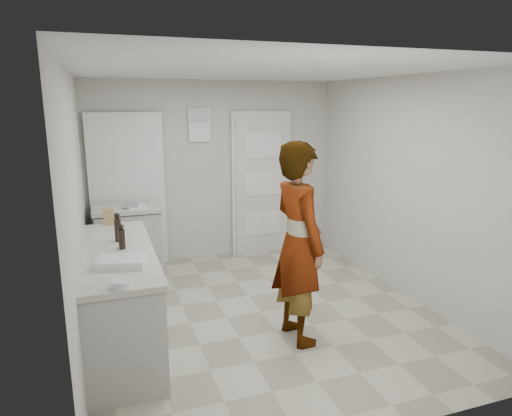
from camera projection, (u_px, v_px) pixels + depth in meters
name	position (u px, v px, depth m)	size (l,w,h in m)	color
ground	(261.00, 312.00, 4.91)	(4.00, 4.00, 0.00)	gray
room_shell	(203.00, 188.00, 6.42)	(4.00, 4.00, 4.00)	beige
main_counter	(120.00, 301.00, 4.17)	(0.64, 1.96, 0.93)	#AFB0AB
side_counter	(129.00, 244.00, 5.84)	(0.84, 0.61, 0.93)	#AFB0AB
person	(298.00, 244.00, 4.18)	(0.69, 0.45, 1.88)	silver
cake_mix_box	(109.00, 217.00, 4.85)	(0.11, 0.05, 0.18)	#A88054
spice_jar	(122.00, 236.00, 4.32)	(0.05, 0.05, 0.08)	tan
oil_cruet_a	(122.00, 237.00, 4.05)	(0.06, 0.06, 0.23)	black
oil_cruet_b	(118.00, 228.00, 4.26)	(0.06, 0.06, 0.28)	black
baking_dish	(121.00, 262.00, 3.65)	(0.41, 0.33, 0.06)	silver
egg_bowl	(122.00, 284.00, 3.22)	(0.14, 0.14, 0.05)	silver
papers	(136.00, 207.00, 5.70)	(0.23, 0.29, 0.01)	white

